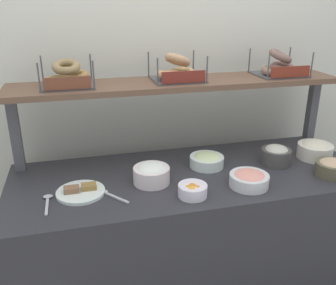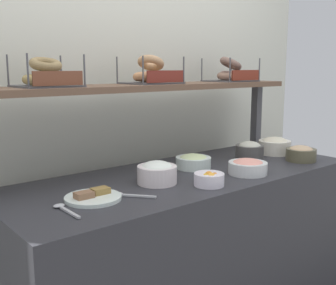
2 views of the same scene
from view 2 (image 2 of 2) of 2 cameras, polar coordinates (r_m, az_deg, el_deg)
The scene contains 17 objects.
back_wall at distance 2.44m, azimuth -6.09°, elevation 6.24°, with size 3.04×0.06×2.40m, color silver.
deli_counter at distance 2.21m, azimuth 2.47°, elevation -15.00°, with size 1.84×0.70×0.85m, color #2D2D33.
shelf_riser_right at distance 2.83m, azimuth 11.89°, elevation 3.56°, with size 0.05×0.05×0.40m, color #4C4C51.
upper_shelf at distance 2.21m, azimuth -2.08°, elevation 7.58°, with size 1.80×0.32×0.03m, color brown.
bowl_lox_spread at distance 2.09m, azimuth 10.79°, elevation -3.22°, with size 0.19×0.19×0.08m.
bowl_cream_cheese at distance 1.88m, azimuth -1.50°, elevation -4.09°, with size 0.18×0.18×0.10m.
bowl_fruit_salad at distance 1.86m, azimuth 5.62°, elevation -4.94°, with size 0.13×0.13×0.07m.
bowl_tuna_salad at distance 2.40m, azimuth 11.03°, elevation -1.11°, with size 0.16×0.16×0.11m.
bowl_hummus at distance 2.46m, azimuth 17.63°, elevation -1.40°, with size 0.17×0.17×0.09m.
bowl_potato_salad at distance 2.61m, azimuth 14.29°, elevation -0.39°, with size 0.19×0.19×0.10m.
bowl_scallion_spread at distance 2.18m, azimuth 3.46°, elevation -2.55°, with size 0.18×0.18×0.07m.
serving_plate_white at distance 1.69m, azimuth -10.17°, elevation -7.30°, with size 0.22×0.22×0.04m.
serving_spoon_near_plate at distance 1.59m, azimuth -13.99°, elevation -8.71°, with size 0.04×0.18×0.01m.
serving_spoon_by_edge at distance 1.71m, azimuth -5.55°, elevation -7.12°, with size 0.13×0.14×0.01m.
bagel_basket_everything at distance 1.92m, azimuth -16.24°, elevation 8.65°, with size 0.26×0.25×0.14m.
bagel_basket_sesame at distance 2.22m, azimuth -2.41°, elevation 9.24°, with size 0.28×0.26×0.16m.
bagel_basket_poppy at distance 2.62m, azimuth 8.50°, elevation 9.27°, with size 0.27×0.24×0.16m.
Camera 2 is at (-1.34, -1.48, 1.36)m, focal length 44.84 mm.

